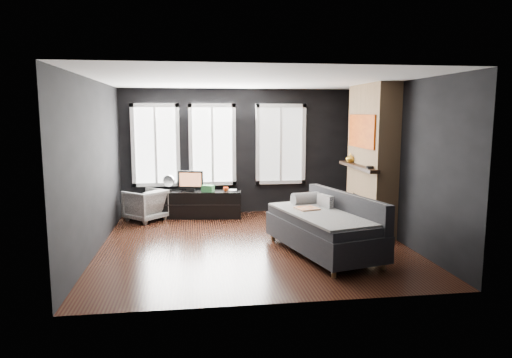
{
  "coord_description": "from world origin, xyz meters",
  "views": [
    {
      "loc": [
        -0.97,
        -7.4,
        2.16
      ],
      "look_at": [
        0.1,
        0.3,
        1.05
      ],
      "focal_mm": 32.0,
      "sensor_mm": 36.0,
      "label": 1
    }
  ],
  "objects": [
    {
      "name": "monitor",
      "position": [
        -1.03,
        2.15,
        0.8
      ],
      "size": [
        0.55,
        0.23,
        0.48
      ],
      "primitive_type": null,
      "rotation": [
        0.0,
        0.0,
        -0.23
      ],
      "color": "black",
      "rests_on": "media_console"
    },
    {
      "name": "mug",
      "position": [
        -0.3,
        1.99,
        0.62
      ],
      "size": [
        0.12,
        0.1,
        0.11
      ],
      "primitive_type": "imported",
      "rotation": [
        0.0,
        0.0,
        -0.09
      ],
      "color": "#DE4816",
      "rests_on": "media_console"
    },
    {
      "name": "mantel_clock",
      "position": [
        2.05,
        0.05,
        1.25
      ],
      "size": [
        0.15,
        0.15,
        0.04
      ],
      "primitive_type": "cylinder",
      "rotation": [
        0.0,
        0.0,
        -0.23
      ],
      "color": "black",
      "rests_on": "fireplace"
    },
    {
      "name": "wall_right",
      "position": [
        2.5,
        0.0,
        1.35
      ],
      "size": [
        0.02,
        5.0,
        2.7
      ],
      "primitive_type": "cube",
      "color": "black",
      "rests_on": "ground"
    },
    {
      "name": "armchair",
      "position": [
        -1.95,
        1.95,
        0.35
      ],
      "size": [
        0.94,
        0.94,
        0.71
      ],
      "primitive_type": "imported",
      "rotation": [
        0.0,
        0.0,
        -2.33
      ],
      "color": "silver",
      "rests_on": "floor"
    },
    {
      "name": "wall_back",
      "position": [
        0.0,
        2.5,
        1.35
      ],
      "size": [
        5.0,
        0.02,
        2.7
      ],
      "primitive_type": "cube",
      "color": "black",
      "rests_on": "ground"
    },
    {
      "name": "ceiling",
      "position": [
        0.0,
        0.0,
        2.7
      ],
      "size": [
        5.0,
        5.0,
        0.0
      ],
      "primitive_type": "plane",
      "color": "white",
      "rests_on": "ground"
    },
    {
      "name": "book",
      "position": [
        -0.23,
        2.09,
        0.67
      ],
      "size": [
        0.15,
        0.05,
        0.21
      ],
      "primitive_type": "imported",
      "rotation": [
        0.0,
        0.0,
        -0.21
      ],
      "color": "#B4AB8D",
      "rests_on": "media_console"
    },
    {
      "name": "floor",
      "position": [
        0.0,
        0.0,
        0.0
      ],
      "size": [
        5.0,
        5.0,
        0.0
      ],
      "primitive_type": "plane",
      "color": "black",
      "rests_on": "ground"
    },
    {
      "name": "sofa",
      "position": [
        1.01,
        -0.72,
        0.47
      ],
      "size": [
        1.6,
        2.38,
        0.94
      ],
      "primitive_type": null,
      "rotation": [
        0.0,
        0.0,
        0.25
      ],
      "color": "#252528",
      "rests_on": "floor"
    },
    {
      "name": "storage_box",
      "position": [
        -0.68,
        2.01,
        0.63
      ],
      "size": [
        0.29,
        0.24,
        0.13
      ],
      "primitive_type": "cube",
      "rotation": [
        0.0,
        0.0,
        -0.44
      ],
      "color": "#2B7035",
      "rests_on": "media_console"
    },
    {
      "name": "desk_fan",
      "position": [
        -1.48,
        2.21,
        0.73
      ],
      "size": [
        0.31,
        0.31,
        0.34
      ],
      "primitive_type": null,
      "rotation": [
        0.0,
        0.0,
        -0.36
      ],
      "color": "#A4A4A4",
      "rests_on": "media_console"
    },
    {
      "name": "wall_left",
      "position": [
        -2.5,
        0.0,
        1.35
      ],
      "size": [
        0.02,
        5.0,
        2.7
      ],
      "primitive_type": "cube",
      "color": "black",
      "rests_on": "ground"
    },
    {
      "name": "mantel_vase",
      "position": [
        2.05,
        1.05,
        1.32
      ],
      "size": [
        0.19,
        0.2,
        0.17
      ],
      "primitive_type": "imported",
      "rotation": [
        0.0,
        0.0,
        -0.09
      ],
      "color": "#E99B45",
      "rests_on": "fireplace"
    },
    {
      "name": "stripe_pillow",
      "position": [
        1.16,
        -0.32,
        0.68
      ],
      "size": [
        0.19,
        0.37,
        0.36
      ],
      "primitive_type": "cube",
      "rotation": [
        0.0,
        0.0,
        0.31
      ],
      "color": "gray",
      "rests_on": "sofa"
    },
    {
      "name": "media_console",
      "position": [
        -0.79,
        2.1,
        0.28
      ],
      "size": [
        1.68,
        0.7,
        0.56
      ],
      "primitive_type": null,
      "rotation": [
        0.0,
        0.0,
        -0.12
      ],
      "color": "black",
      "rests_on": "floor"
    },
    {
      "name": "fireplace",
      "position": [
        2.3,
        0.6,
        1.35
      ],
      "size": [
        0.7,
        1.62,
        2.7
      ],
      "primitive_type": null,
      "color": "#93724C",
      "rests_on": "floor"
    },
    {
      "name": "windows",
      "position": [
        -0.45,
        2.46,
        2.38
      ],
      "size": [
        4.0,
        0.16,
        1.76
      ],
      "primitive_type": null,
      "color": "white",
      "rests_on": "wall_back"
    }
  ]
}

